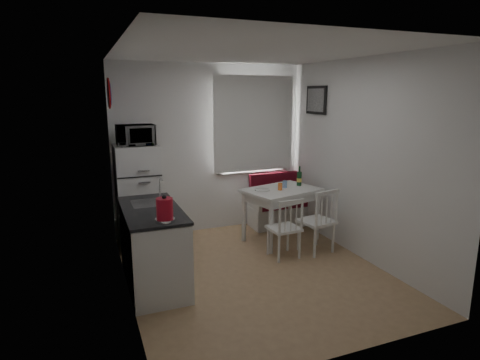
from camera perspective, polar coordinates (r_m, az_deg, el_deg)
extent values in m
cube|color=#A47F57|center=(5.07, 2.12, -12.89)|extent=(3.00, 3.50, 0.02)
cube|color=white|center=(4.61, 2.39, 17.81)|extent=(3.00, 3.50, 0.02)
cube|color=white|center=(6.29, -4.23, 4.43)|extent=(3.00, 0.02, 2.60)
cube|color=white|center=(3.19, 15.10, -3.72)|extent=(3.00, 0.02, 2.60)
cube|color=white|center=(4.30, -16.38, 0.29)|extent=(0.02, 3.50, 2.60)
cube|color=white|center=(5.44, 16.87, 2.71)|extent=(0.02, 3.50, 2.60)
cube|color=white|center=(6.47, 1.78, 7.57)|extent=(1.22, 0.06, 1.47)
cube|color=white|center=(6.40, 2.03, 7.97)|extent=(1.35, 0.02, 1.50)
cube|color=white|center=(4.72, -12.25, -9.45)|extent=(0.60, 1.30, 0.86)
cube|color=black|center=(4.57, -12.50, -4.15)|extent=(0.62, 1.32, 0.03)
cube|color=#99999E|center=(4.82, -12.74, -3.73)|extent=(0.40, 0.40, 0.10)
cylinder|color=silver|center=(4.98, -11.35, -1.03)|extent=(0.02, 0.02, 0.26)
cylinder|color=#1C34AA|center=(5.66, -18.07, 11.64)|extent=(0.03, 0.40, 0.40)
cube|color=black|center=(6.26, 10.78, 11.11)|extent=(0.04, 0.52, 0.42)
cube|color=white|center=(6.75, 6.49, -4.94)|extent=(1.20, 0.46, 0.33)
cube|color=maroon|center=(6.69, 6.53, -3.12)|extent=(1.15, 0.42, 0.11)
cube|color=maroon|center=(6.78, 5.89, -0.65)|extent=(1.15, 0.09, 0.42)
cube|color=white|center=(5.88, 5.91, -1.47)|extent=(1.20, 0.98, 0.04)
cube|color=white|center=(5.90, 5.89, -2.26)|extent=(1.07, 0.85, 0.13)
cylinder|color=white|center=(5.98, 5.83, -5.13)|extent=(0.06, 0.06, 0.74)
cube|color=white|center=(5.39, 6.26, -6.86)|extent=(0.41, 0.39, 0.04)
cube|color=white|center=(5.18, 7.18, -5.10)|extent=(0.37, 0.06, 0.40)
cube|color=white|center=(5.62, 10.81, -5.80)|extent=(0.49, 0.48, 0.04)
cube|color=white|center=(5.40, 11.94, -3.90)|extent=(0.40, 0.12, 0.44)
cube|color=white|center=(5.81, -14.26, -2.30)|extent=(0.58, 0.58, 1.46)
imported|color=white|center=(5.61, -14.66, 6.20)|extent=(0.50, 0.34, 0.28)
cylinder|color=#AF0E20|center=(4.04, -10.67, -4.08)|extent=(0.20, 0.20, 0.26)
cylinder|color=orange|center=(5.80, 5.72, -0.93)|extent=(0.06, 0.06, 0.10)
cylinder|color=#82AADD|center=(5.94, 6.39, -0.60)|extent=(0.06, 0.06, 0.11)
cylinder|color=white|center=(5.76, 3.18, -1.42)|extent=(0.22, 0.22, 0.02)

